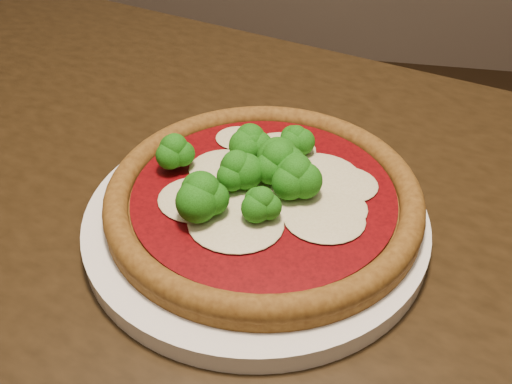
# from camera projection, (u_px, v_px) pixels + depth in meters

# --- Properties ---
(dining_table) EXTENTS (1.48, 1.15, 0.75)m
(dining_table) POSITION_uv_depth(u_px,v_px,m) (261.00, 332.00, 0.53)
(dining_table) COLOR black
(dining_table) RESTS_ON floor
(plate) EXTENTS (0.29, 0.29, 0.02)m
(plate) POSITION_uv_depth(u_px,v_px,m) (256.00, 220.00, 0.49)
(plate) COLOR white
(plate) RESTS_ON dining_table
(pizza) EXTENTS (0.27, 0.27, 0.06)m
(pizza) POSITION_uv_depth(u_px,v_px,m) (262.00, 190.00, 0.49)
(pizza) COLOR brown
(pizza) RESTS_ON plate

